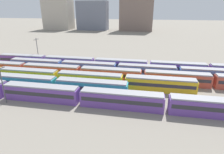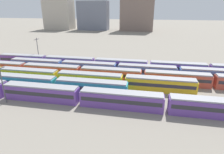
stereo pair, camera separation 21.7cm
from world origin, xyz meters
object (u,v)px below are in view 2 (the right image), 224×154
object	(u,v)px
train_track_5	(149,66)
catenary_pole_2	(2,83)
train_track_4	(178,73)
train_track_2	(58,77)
catenary_pole_1	(38,49)
train_track_3	(143,76)
train_track_0	(121,99)
train_track_1	(24,82)

from	to	relation	value
train_track_5	catenary_pole_2	world-z (taller)	catenary_pole_2
train_track_4	train_track_2	bearing A→B (deg)	-163.07
train_track_4	catenary_pole_1	distance (m)	52.31
train_track_2	train_track_5	world-z (taller)	same
train_track_3	train_track_4	world-z (taller)	same
train_track_5	catenary_pole_2	size ratio (longest dim) A/B	12.87
train_track_0	train_track_1	bearing A→B (deg)	169.15
train_track_2	catenary_pole_1	size ratio (longest dim) A/B	7.70
train_track_2	train_track_3	world-z (taller)	same
train_track_0	train_track_3	world-z (taller)	same
train_track_4	train_track_5	size ratio (longest dim) A/B	1.00
catenary_pole_1	catenary_pole_2	world-z (taller)	catenary_pole_1
train_track_2	train_track_4	size ratio (longest dim) A/B	0.66
train_track_1	catenary_pole_1	distance (m)	26.28
catenary_pole_1	train_track_0	bearing A→B (deg)	-38.34
train_track_2	catenary_pole_2	xyz separation A→B (m)	(-6.65, -13.20, 3.00)
train_track_0	catenary_pole_1	world-z (taller)	catenary_pole_1
train_track_1	train_track_3	size ratio (longest dim) A/B	0.50
train_track_3	train_track_4	xyz separation A→B (m)	(10.43, 5.20, 0.00)
train_track_0	train_track_2	xyz separation A→B (m)	(-19.71, 10.40, 0.00)
train_track_0	train_track_1	distance (m)	27.63
train_track_0	train_track_1	xyz separation A→B (m)	(-27.14, 5.20, -0.00)
train_track_5	catenary_pole_1	bearing A→B (deg)	175.58
train_track_1	train_track_5	size ratio (longest dim) A/B	0.50
train_track_4	catenary_pole_2	xyz separation A→B (m)	(-40.82, -23.60, 3.00)
train_track_0	train_track_4	bearing A→B (deg)	55.19
train_track_4	catenary_pole_2	distance (m)	47.25
catenary_pole_1	train_track_1	bearing A→B (deg)	-67.67
train_track_1	train_track_4	distance (m)	44.43
train_track_5	catenary_pole_1	xyz separation A→B (m)	(-42.62, 3.29, 3.49)
train_track_0	train_track_4	size ratio (longest dim) A/B	0.83
train_track_0	train_track_2	world-z (taller)	same
train_track_0	train_track_5	bearing A→B (deg)	77.89
train_track_2	train_track_5	bearing A→B (deg)	31.67
train_track_4	train_track_0	bearing A→B (deg)	-124.81
train_track_3	catenary_pole_2	bearing A→B (deg)	-148.80
train_track_2	train_track_4	bearing A→B (deg)	16.93
train_track_1	train_track_2	size ratio (longest dim) A/B	0.75
train_track_0	train_track_3	distance (m)	16.11
catenary_pole_2	train_track_1	bearing A→B (deg)	95.57
train_track_2	train_track_1	bearing A→B (deg)	-145.00
train_track_0	train_track_2	bearing A→B (deg)	152.18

